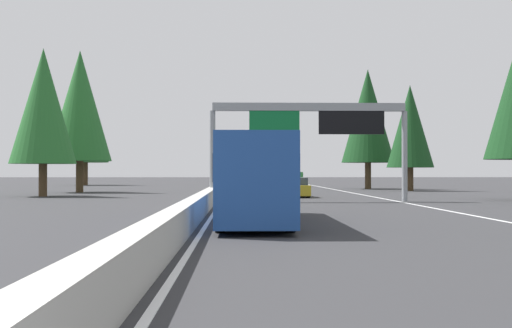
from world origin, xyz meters
name	(u,v)px	position (x,y,z in m)	size (l,w,h in m)	color
ground_plane	(225,191)	(60.00, 0.00, 0.00)	(320.00, 320.00, 0.00)	#2D2D30
median_barrier	(227,183)	(80.00, 0.30, 0.45)	(180.00, 0.56, 0.90)	#ADAAA3
shoulder_stripe_right	(327,188)	(70.00, -11.52, 0.01)	(160.00, 0.16, 0.01)	silver
shoulder_stripe_median	(230,188)	(70.00, -0.25, 0.01)	(160.00, 0.16, 0.01)	silver
sign_gantry_overhead	(312,123)	(37.43, -6.04, 5.01)	(0.50, 12.68, 6.29)	gray
bus_near_center	(253,177)	(20.87, -1.93, 1.72)	(11.50, 2.55, 3.10)	#1E4793
sedan_far_right	(296,188)	(44.47, -5.65, 0.68)	(4.40, 1.80, 1.47)	#AD931E
sedan_distant_a	(243,187)	(46.71, -1.68, 0.68)	(4.40, 1.80, 1.47)	black
pickup_mid_left	(296,179)	(84.47, -9.19, 0.91)	(5.60, 2.00, 1.86)	#2D6B38
minivan_mid_center	(263,177)	(108.28, -5.55, 0.95)	(5.00, 1.95, 1.69)	black
sedan_far_left	(282,185)	(56.46, -5.38, 0.68)	(4.40, 1.80, 1.47)	white
conifer_right_mid	(410,126)	(59.93, -18.44, 6.43)	(4.66, 4.66, 10.58)	#4C3823
conifer_right_far	(368,116)	(67.13, -15.66, 8.09)	(5.85, 5.85, 13.31)	#4C3823
conifer_left_near	(43,106)	(46.29, 13.73, 6.96)	(5.04, 5.04, 11.46)	#4C3823
conifer_left_mid	(80,106)	(55.88, 13.32, 7.99)	(5.78, 5.78, 13.14)	#4C3823
conifer_left_far	(85,122)	(87.52, 20.46, 8.95)	(6.48, 6.48, 14.72)	#4C3823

